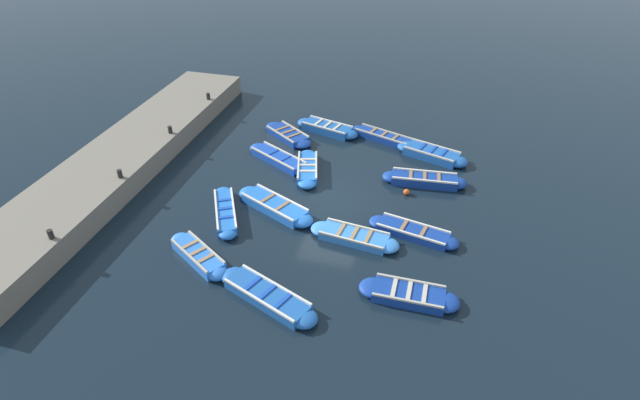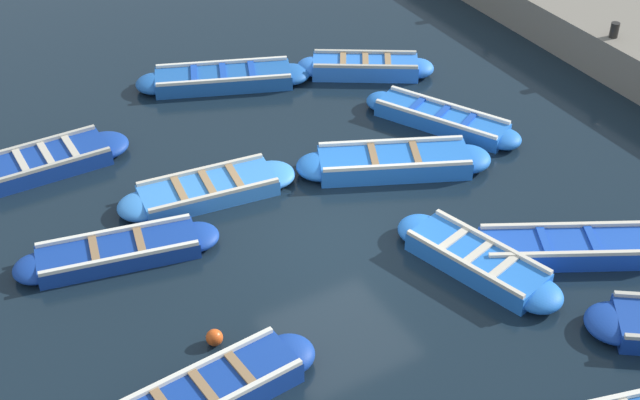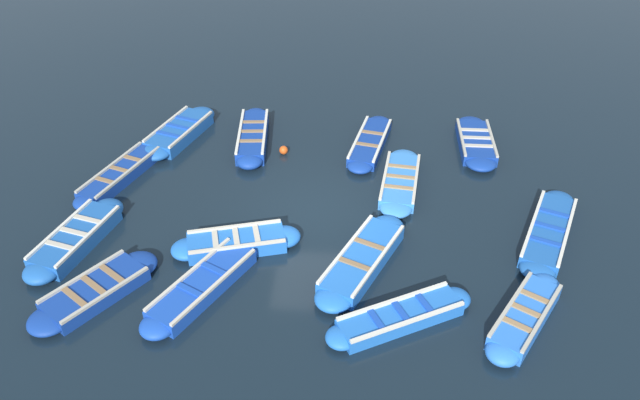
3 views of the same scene
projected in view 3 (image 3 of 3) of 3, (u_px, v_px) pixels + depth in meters
ground_plane at (316, 214)px, 17.12m from camera, size 120.00×120.00×0.00m
boat_inner_gap at (179, 132)px, 20.34m from camera, size 3.68×2.04×0.46m
boat_tucked at (549, 232)px, 16.20m from camera, size 4.02×2.30×0.41m
boat_bow_out at (476, 142)px, 19.88m from camera, size 3.33×1.04×0.40m
boat_drifting at (253, 137)px, 20.11m from camera, size 3.77×1.13×0.46m
boat_outer_right at (203, 285)px, 14.60m from camera, size 3.73×2.51×0.42m
boat_centre at (76, 238)px, 15.95m from camera, size 3.64×1.78×0.47m
boat_end_of_row at (362, 260)px, 15.29m from camera, size 3.91×2.45×0.45m
boat_outer_left at (400, 317)px, 13.80m from camera, size 2.30×3.50×0.40m
boat_mid_row at (525, 317)px, 13.77m from camera, size 3.11×2.31×0.45m
boat_stern_in at (121, 174)px, 18.39m from camera, size 3.75×1.92×0.41m
boat_alongside at (370, 143)px, 19.88m from camera, size 3.67×1.53×0.37m
boat_near_quay at (237, 243)px, 15.84m from camera, size 1.68×3.40×0.43m
boat_broadside at (400, 181)px, 18.12m from camera, size 3.59×1.32×0.38m
boat_far_corner at (96, 291)px, 14.46m from camera, size 3.27×2.72×0.40m
buoy_orange_near at (284, 150)px, 19.57m from camera, size 0.27×0.27×0.27m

